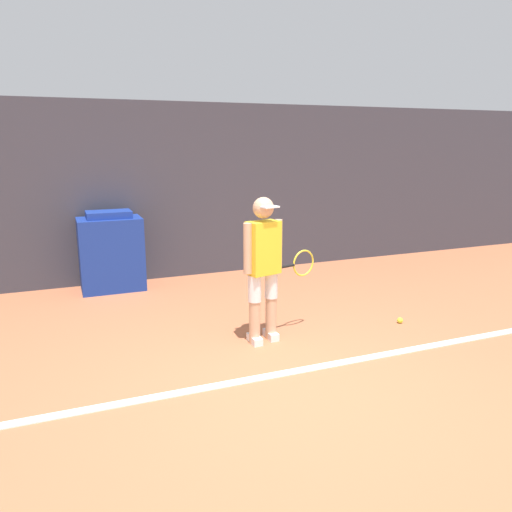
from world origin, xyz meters
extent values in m
plane|color=#B76642|center=(0.00, 0.00, 0.00)|extent=(24.00, 24.00, 0.00)
cube|color=#383842|center=(0.00, 4.11, 1.35)|extent=(24.00, 0.10, 2.71)
cube|color=white|center=(0.00, 0.28, 0.01)|extent=(21.60, 0.10, 0.01)
cylinder|color=tan|center=(0.09, 1.07, 0.23)|extent=(0.12, 0.12, 0.47)
cylinder|color=white|center=(0.09, 1.07, 0.61)|extent=(0.14, 0.14, 0.29)
cube|color=white|center=(0.09, 1.07, 0.04)|extent=(0.10, 0.24, 0.08)
cylinder|color=tan|center=(0.30, 1.13, 0.23)|extent=(0.12, 0.12, 0.47)
cylinder|color=white|center=(0.30, 1.13, 0.61)|extent=(0.14, 0.14, 0.29)
cube|color=white|center=(0.30, 1.13, 0.04)|extent=(0.10, 0.24, 0.08)
cube|color=yellow|center=(0.20, 1.10, 1.03)|extent=(0.38, 0.28, 0.56)
sphere|color=tan|center=(0.20, 1.10, 1.45)|extent=(0.22, 0.22, 0.22)
cube|color=white|center=(0.22, 1.00, 1.47)|extent=(0.20, 0.16, 0.02)
cylinder|color=tan|center=(0.01, 1.05, 1.05)|extent=(0.09, 0.09, 0.52)
cylinder|color=tan|center=(0.39, 1.15, 1.05)|extent=(0.09, 0.09, 0.52)
cylinder|color=black|center=(0.50, 1.18, 0.79)|extent=(0.23, 0.09, 0.03)
torus|color=yellow|center=(0.75, 1.24, 0.79)|extent=(0.30, 0.09, 0.30)
sphere|color=#D1E533|center=(1.92, 0.98, 0.03)|extent=(0.07, 0.07, 0.07)
cube|color=navy|center=(-1.09, 3.72, 0.53)|extent=(0.89, 0.58, 1.05)
cube|color=navy|center=(-1.09, 3.72, 1.10)|extent=(0.62, 0.40, 0.10)
camera|label=1|loc=(-1.77, -3.59, 2.11)|focal=35.00mm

